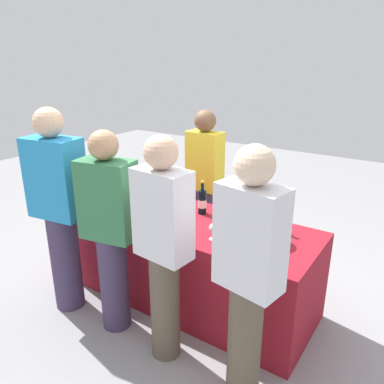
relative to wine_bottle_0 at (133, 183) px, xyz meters
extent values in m
plane|color=gray|center=(0.83, -0.19, -0.88)|extent=(12.00, 12.00, 0.00)
cube|color=maroon|center=(0.83, -0.19, -0.50)|extent=(2.10, 0.82, 0.77)
cylinder|color=black|center=(0.00, 0.00, 0.00)|extent=(0.07, 0.07, 0.22)
cylinder|color=black|center=(0.00, 0.00, 0.15)|extent=(0.03, 0.03, 0.08)
cylinder|color=gold|center=(0.00, 0.00, 0.19)|extent=(0.03, 0.03, 0.02)
cylinder|color=silver|center=(0.00, 0.00, -0.02)|extent=(0.07, 0.07, 0.08)
cylinder|color=black|center=(0.16, -0.08, -0.01)|extent=(0.08, 0.08, 0.21)
cylinder|color=black|center=(0.16, -0.08, 0.13)|extent=(0.03, 0.03, 0.07)
cylinder|color=gold|center=(0.16, -0.08, 0.18)|extent=(0.03, 0.03, 0.02)
cylinder|color=silver|center=(0.16, -0.08, -0.02)|extent=(0.08, 0.08, 0.07)
cylinder|color=black|center=(0.28, -0.05, 0.00)|extent=(0.08, 0.08, 0.23)
cylinder|color=black|center=(0.28, -0.05, 0.15)|extent=(0.03, 0.03, 0.09)
cylinder|color=maroon|center=(0.28, -0.05, 0.21)|extent=(0.03, 0.03, 0.02)
cylinder|color=silver|center=(0.28, -0.05, -0.01)|extent=(0.08, 0.08, 0.08)
cylinder|color=black|center=(0.82, -0.02, -0.01)|extent=(0.07, 0.07, 0.21)
cylinder|color=black|center=(0.82, -0.02, 0.13)|extent=(0.03, 0.03, 0.07)
cylinder|color=gold|center=(0.82, -0.02, 0.17)|extent=(0.03, 0.03, 0.02)
cylinder|color=silver|center=(0.82, -0.02, -0.02)|extent=(0.07, 0.07, 0.07)
cylinder|color=black|center=(1.44, 0.01, -0.01)|extent=(0.08, 0.08, 0.22)
cylinder|color=black|center=(1.44, 0.01, 0.15)|extent=(0.03, 0.03, 0.08)
cylinder|color=maroon|center=(1.44, 0.01, 0.20)|extent=(0.03, 0.03, 0.02)
cylinder|color=silver|center=(1.44, 0.01, -0.02)|extent=(0.08, 0.08, 0.08)
cylinder|color=silver|center=(0.41, -0.32, -0.11)|extent=(0.06, 0.06, 0.00)
cylinder|color=silver|center=(0.41, -0.32, -0.08)|extent=(0.01, 0.01, 0.07)
sphere|color=silver|center=(0.41, -0.32, -0.01)|extent=(0.06, 0.06, 0.06)
sphere|color=#590C19|center=(0.41, -0.32, -0.02)|extent=(0.03, 0.03, 0.03)
cylinder|color=silver|center=(0.57, -0.32, -0.11)|extent=(0.06, 0.06, 0.00)
cylinder|color=silver|center=(0.57, -0.32, -0.07)|extent=(0.01, 0.01, 0.08)
sphere|color=silver|center=(0.57, -0.32, 0.00)|extent=(0.07, 0.07, 0.07)
sphere|color=#590C19|center=(0.57, -0.32, -0.01)|extent=(0.04, 0.04, 0.04)
cylinder|color=silver|center=(0.68, -0.39, -0.11)|extent=(0.06, 0.06, 0.00)
cylinder|color=silver|center=(0.68, -0.39, -0.08)|extent=(0.01, 0.01, 0.07)
sphere|color=silver|center=(0.68, -0.39, -0.01)|extent=(0.06, 0.06, 0.06)
cylinder|color=silver|center=(1.16, -0.39, -0.11)|extent=(0.06, 0.06, 0.00)
cylinder|color=silver|center=(1.16, -0.39, -0.08)|extent=(0.01, 0.01, 0.06)
sphere|color=silver|center=(1.16, -0.39, -0.02)|extent=(0.06, 0.06, 0.06)
sphere|color=#590C19|center=(1.16, -0.39, -0.03)|extent=(0.04, 0.04, 0.04)
cylinder|color=silver|center=(1.59, -0.39, -0.11)|extent=(0.06, 0.06, 0.00)
cylinder|color=silver|center=(1.59, -0.39, -0.08)|extent=(0.01, 0.01, 0.06)
sphere|color=silver|center=(1.59, -0.39, -0.02)|extent=(0.08, 0.08, 0.08)
sphere|color=#590C19|center=(1.59, -0.39, -0.03)|extent=(0.04, 0.04, 0.04)
cylinder|color=silver|center=(1.47, -0.19, -0.01)|extent=(0.22, 0.22, 0.21)
cylinder|color=#3F3351|center=(0.51, 0.51, -0.49)|extent=(0.19, 0.19, 0.78)
cube|color=yellow|center=(0.51, 0.51, 0.19)|extent=(0.36, 0.21, 0.59)
sphere|color=brown|center=(0.51, 0.51, 0.59)|extent=(0.21, 0.21, 0.21)
cylinder|color=#3F3351|center=(-0.01, -0.85, -0.46)|extent=(0.24, 0.24, 0.85)
cube|color=#268CCC|center=(-0.01, -0.85, 0.28)|extent=(0.47, 0.31, 0.63)
sphere|color=#D8AD8C|center=(-0.01, -0.85, 0.71)|extent=(0.23, 0.23, 0.23)
cylinder|color=#3F3351|center=(0.52, -0.82, -0.49)|extent=(0.22, 0.22, 0.79)
cube|color=#337247|center=(0.52, -0.82, 0.20)|extent=(0.44, 0.30, 0.59)
sphere|color=tan|center=(0.52, -0.82, 0.60)|extent=(0.21, 0.21, 0.21)
cylinder|color=brown|center=(1.04, -0.84, -0.48)|extent=(0.21, 0.21, 0.80)
cube|color=silver|center=(1.04, -0.84, 0.22)|extent=(0.39, 0.24, 0.60)
sphere|color=#D8AD8C|center=(1.04, -0.84, 0.63)|extent=(0.22, 0.22, 0.22)
cylinder|color=brown|center=(1.68, -0.87, -0.48)|extent=(0.21, 0.21, 0.81)
cube|color=silver|center=(1.68, -0.87, 0.24)|extent=(0.40, 0.27, 0.61)
sphere|color=beige|center=(1.68, -0.87, 0.65)|extent=(0.22, 0.22, 0.22)
camera|label=1|loc=(2.46, -2.60, 1.17)|focal=35.66mm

